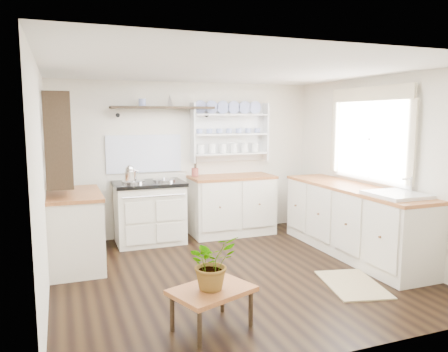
# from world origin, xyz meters

# --- Properties ---
(floor) EXTENTS (4.00, 3.80, 0.01)m
(floor) POSITION_xyz_m (0.00, 0.00, 0.00)
(floor) COLOR black
(floor) RESTS_ON ground
(wall_back) EXTENTS (4.00, 0.02, 2.30)m
(wall_back) POSITION_xyz_m (0.00, 1.90, 1.15)
(wall_back) COLOR silver
(wall_back) RESTS_ON ground
(wall_right) EXTENTS (0.02, 3.80, 2.30)m
(wall_right) POSITION_xyz_m (2.00, 0.00, 1.15)
(wall_right) COLOR silver
(wall_right) RESTS_ON ground
(wall_left) EXTENTS (0.02, 3.80, 2.30)m
(wall_left) POSITION_xyz_m (-2.00, 0.00, 1.15)
(wall_left) COLOR silver
(wall_left) RESTS_ON ground
(ceiling) EXTENTS (4.00, 3.80, 0.01)m
(ceiling) POSITION_xyz_m (0.00, 0.00, 2.30)
(ceiling) COLOR white
(ceiling) RESTS_ON wall_back
(window) EXTENTS (0.08, 1.55, 1.22)m
(window) POSITION_xyz_m (1.95, 0.15, 1.56)
(window) COLOR white
(window) RESTS_ON wall_right
(aga_cooker) EXTENTS (0.98, 0.68, 0.91)m
(aga_cooker) POSITION_xyz_m (-0.67, 1.57, 0.45)
(aga_cooker) COLOR beige
(aga_cooker) RESTS_ON floor
(back_cabinets) EXTENTS (1.27, 0.63, 0.90)m
(back_cabinets) POSITION_xyz_m (0.60, 1.60, 0.46)
(back_cabinets) COLOR beige
(back_cabinets) RESTS_ON floor
(right_cabinets) EXTENTS (0.62, 2.43, 0.90)m
(right_cabinets) POSITION_xyz_m (1.70, 0.10, 0.46)
(right_cabinets) COLOR beige
(right_cabinets) RESTS_ON floor
(belfast_sink) EXTENTS (0.55, 0.60, 0.45)m
(belfast_sink) POSITION_xyz_m (1.70, -0.65, 0.80)
(belfast_sink) COLOR white
(belfast_sink) RESTS_ON right_cabinets
(left_cabinets) EXTENTS (0.62, 1.13, 0.90)m
(left_cabinets) POSITION_xyz_m (-1.70, 0.90, 0.46)
(left_cabinets) COLOR beige
(left_cabinets) RESTS_ON floor
(plate_rack) EXTENTS (1.20, 0.22, 0.90)m
(plate_rack) POSITION_xyz_m (0.65, 1.86, 1.56)
(plate_rack) COLOR white
(plate_rack) RESTS_ON wall_back
(high_shelf) EXTENTS (1.50, 0.29, 0.16)m
(high_shelf) POSITION_xyz_m (-0.40, 1.78, 1.91)
(high_shelf) COLOR black
(high_shelf) RESTS_ON wall_back
(left_shelving) EXTENTS (0.28, 0.80, 1.05)m
(left_shelving) POSITION_xyz_m (-1.84, 0.90, 1.55)
(left_shelving) COLOR black
(left_shelving) RESTS_ON wall_left
(kettle) EXTENTS (0.17, 0.17, 0.20)m
(kettle) POSITION_xyz_m (-0.95, 1.45, 1.03)
(kettle) COLOR silver
(kettle) RESTS_ON aga_cooker
(utensil_crock) EXTENTS (0.10, 0.10, 0.12)m
(utensil_crock) POSITION_xyz_m (0.04, 1.68, 0.97)
(utensil_crock) COLOR brown
(utensil_crock) RESTS_ON back_cabinets
(center_table) EXTENTS (0.78, 0.67, 0.36)m
(center_table) POSITION_xyz_m (-0.69, -1.17, 0.31)
(center_table) COLOR brown
(center_table) RESTS_ON floor
(potted_plant) EXTENTS (0.50, 0.46, 0.45)m
(potted_plant) POSITION_xyz_m (-0.69, -1.17, 0.59)
(potted_plant) COLOR #3F7233
(potted_plant) RESTS_ON center_table
(floor_rug) EXTENTS (0.72, 0.95, 0.02)m
(floor_rug) POSITION_xyz_m (1.04, -0.79, 0.01)
(floor_rug) COLOR #876C4E
(floor_rug) RESTS_ON floor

